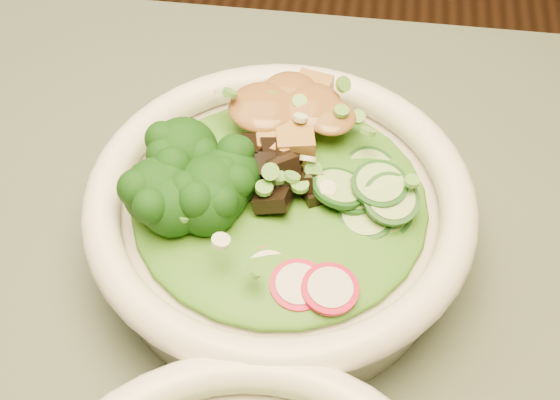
# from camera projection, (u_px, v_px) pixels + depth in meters

# --- Properties ---
(salad_bowl) EXTENTS (0.25, 0.25, 0.07)m
(salad_bowl) POSITION_uv_depth(u_px,v_px,m) (280.00, 219.00, 0.50)
(salad_bowl) COLOR white
(salad_bowl) RESTS_ON dining_table
(lettuce_bed) EXTENTS (0.19, 0.19, 0.02)m
(lettuce_bed) POSITION_uv_depth(u_px,v_px,m) (280.00, 199.00, 0.48)
(lettuce_bed) COLOR #2D6916
(lettuce_bed) RESTS_ON salad_bowl
(broccoli_florets) EXTENTS (0.09, 0.08, 0.04)m
(broccoli_florets) POSITION_uv_depth(u_px,v_px,m) (186.00, 186.00, 0.47)
(broccoli_florets) COLOR black
(broccoli_florets) RESTS_ON salad_bowl
(radish_slices) EXTENTS (0.11, 0.06, 0.02)m
(radish_slices) POSITION_uv_depth(u_px,v_px,m) (283.00, 277.00, 0.44)
(radish_slices) COLOR #AB0D2F
(radish_slices) RESTS_ON salad_bowl
(cucumber_slices) EXTENTS (0.08, 0.08, 0.03)m
(cucumber_slices) POSITION_uv_depth(u_px,v_px,m) (377.00, 191.00, 0.47)
(cucumber_slices) COLOR #92CD72
(cucumber_slices) RESTS_ON salad_bowl
(mushroom_heap) EXTENTS (0.08, 0.08, 0.04)m
(mushroom_heap) POSITION_uv_depth(u_px,v_px,m) (280.00, 173.00, 0.48)
(mushroom_heap) COLOR black
(mushroom_heap) RESTS_ON salad_bowl
(tofu_cubes) EXTENTS (0.09, 0.07, 0.03)m
(tofu_cubes) POSITION_uv_depth(u_px,v_px,m) (284.00, 122.00, 0.51)
(tofu_cubes) COLOR olive
(tofu_cubes) RESTS_ON salad_bowl
(peanut_sauce) EXTENTS (0.06, 0.05, 0.01)m
(peanut_sauce) POSITION_uv_depth(u_px,v_px,m) (284.00, 109.00, 0.50)
(peanut_sauce) COLOR brown
(peanut_sauce) RESTS_ON tofu_cubes
(scallion_garnish) EXTENTS (0.17, 0.17, 0.02)m
(scallion_garnish) POSITION_uv_depth(u_px,v_px,m) (280.00, 176.00, 0.47)
(scallion_garnish) COLOR #559C37
(scallion_garnish) RESTS_ON salad_bowl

